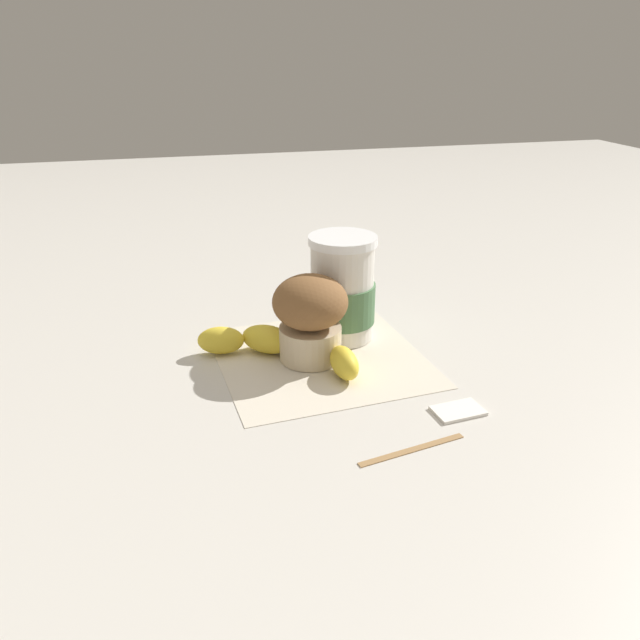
% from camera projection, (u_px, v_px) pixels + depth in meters
% --- Properties ---
extents(ground_plane, '(3.00, 3.00, 0.00)m').
position_uv_depth(ground_plane, '(320.00, 358.00, 0.74)').
color(ground_plane, beige).
extents(paper_napkin, '(0.25, 0.25, 0.00)m').
position_uv_depth(paper_napkin, '(320.00, 357.00, 0.74)').
color(paper_napkin, beige).
rests_on(paper_napkin, ground_plane).
extents(coffee_cup, '(0.08, 0.08, 0.13)m').
position_uv_depth(coffee_cup, '(342.00, 292.00, 0.76)').
color(coffee_cup, silver).
rests_on(coffee_cup, paper_napkin).
extents(muffin, '(0.09, 0.09, 0.10)m').
position_uv_depth(muffin, '(310.00, 314.00, 0.71)').
color(muffin, beige).
rests_on(muffin, paper_napkin).
extents(banana, '(0.14, 0.17, 0.03)m').
position_uv_depth(banana, '(285.00, 346.00, 0.72)').
color(banana, yellow).
rests_on(banana, paper_napkin).
extents(sugar_packet, '(0.04, 0.05, 0.01)m').
position_uv_depth(sugar_packet, '(458.00, 409.00, 0.63)').
color(sugar_packet, white).
rests_on(sugar_packet, ground_plane).
extents(wooden_stirrer, '(0.03, 0.11, 0.00)m').
position_uv_depth(wooden_stirrer, '(412.00, 449.00, 0.57)').
color(wooden_stirrer, '#9E7547').
rests_on(wooden_stirrer, ground_plane).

